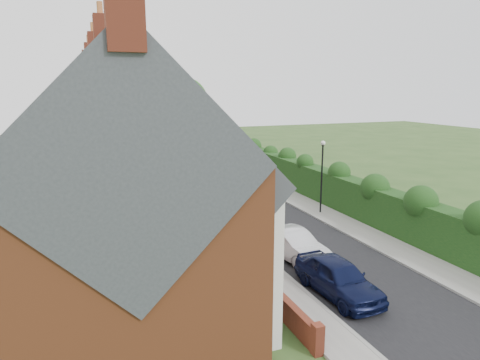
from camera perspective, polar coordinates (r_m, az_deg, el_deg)
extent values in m
plane|color=#2D4C1E|center=(25.75, 8.85, -7.64)|extent=(140.00, 140.00, 0.00)
cube|color=black|center=(35.08, -0.85, -2.09)|extent=(6.00, 58.00, 0.02)
cube|color=gray|center=(36.66, 5.16, -1.44)|extent=(2.20, 58.00, 0.12)
cube|color=gray|center=(33.97, -6.96, -2.58)|extent=(1.70, 58.00, 0.12)
cube|color=gray|center=(36.21, 3.67, -1.57)|extent=(0.18, 58.00, 0.13)
cube|color=gray|center=(34.16, -5.66, -2.45)|extent=(0.18, 58.00, 0.13)
cube|color=#103312|center=(37.22, 7.68, 0.59)|extent=(1.50, 58.00, 2.50)
cube|color=brown|center=(31.38, -18.49, 1.61)|extent=(8.00, 40.00, 6.50)
cube|color=#2C2E34|center=(30.98, -18.90, 7.53)|extent=(8.00, 40.20, 8.00)
cube|color=silver|center=(15.24, 2.53, -11.32)|extent=(0.70, 2.40, 5.20)
cube|color=black|center=(15.90, 3.75, -15.08)|extent=(0.06, 1.80, 1.60)
cube|color=black|center=(14.95, 3.88, -6.88)|extent=(0.06, 1.80, 1.60)
cube|color=#2C2E34|center=(14.25, 2.09, -0.29)|extent=(1.70, 2.60, 1.70)
cube|color=#3F2D2D|center=(17.56, -1.31, -13.56)|extent=(0.08, 0.90, 2.10)
cube|color=silver|center=(16.29, -1.21, -3.03)|extent=(0.12, 1.20, 1.60)
cube|color=silver|center=(19.62, -3.38, -5.86)|extent=(0.70, 2.40, 5.20)
cube|color=black|center=(20.13, -2.32, -9.00)|extent=(0.06, 1.80, 1.60)
cube|color=black|center=(19.40, -2.38, -2.38)|extent=(0.06, 1.80, 1.60)
cube|color=#2C2E34|center=(18.86, -3.93, 2.78)|extent=(1.70, 2.60, 1.70)
cube|color=#3F2D2D|center=(21.95, -5.81, -8.19)|extent=(0.08, 0.90, 2.10)
cube|color=silver|center=(20.93, -5.91, 0.34)|extent=(0.12, 1.20, 1.60)
cube|color=silver|center=(24.24, -7.02, -2.41)|extent=(0.70, 2.40, 5.20)
cube|color=black|center=(24.66, -6.11, -5.03)|extent=(0.06, 1.80, 1.60)
cube|color=black|center=(24.06, -6.24, 0.44)|extent=(0.06, 1.80, 1.60)
cube|color=#2C2E34|center=(23.63, -7.56, 4.62)|extent=(1.70, 2.60, 1.70)
cube|color=#3F2D2D|center=(26.56, -8.71, -4.63)|extent=(0.08, 0.90, 2.10)
cube|color=silver|center=(25.71, -8.88, 2.48)|extent=(0.12, 1.20, 1.60)
cube|color=silver|center=(28.99, -9.47, -0.06)|extent=(0.70, 2.40, 5.20)
cube|color=black|center=(29.34, -8.68, -2.30)|extent=(0.06, 1.80, 1.60)
cube|color=black|center=(28.84, -8.84, 2.32)|extent=(0.06, 1.80, 1.60)
cube|color=#2C2E34|center=(28.48, -9.98, 5.82)|extent=(1.70, 2.60, 1.70)
cube|color=#3F2D2D|center=(31.30, -10.73, -2.12)|extent=(0.08, 0.90, 2.10)
cube|color=silver|center=(30.56, -10.92, 3.94)|extent=(0.12, 1.20, 1.60)
cube|color=silver|center=(33.81, -11.23, 1.62)|extent=(0.70, 2.40, 5.20)
cube|color=black|center=(34.11, -10.54, -0.32)|extent=(0.06, 1.80, 1.60)
cube|color=black|center=(33.68, -10.69, 3.67)|extent=(0.06, 1.80, 1.60)
cube|color=#2C2E34|center=(33.38, -11.70, 6.67)|extent=(1.70, 2.60, 1.70)
cube|color=#3F2D2D|center=(36.10, -12.20, -0.27)|extent=(0.08, 0.90, 2.10)
cube|color=silver|center=(35.44, -12.41, 4.99)|extent=(0.12, 1.20, 1.60)
cube|color=silver|center=(38.68, -12.55, 2.88)|extent=(0.70, 2.40, 5.20)
cube|color=black|center=(38.94, -11.93, 1.17)|extent=(0.06, 1.80, 1.60)
cube|color=black|center=(38.56, -12.09, 4.67)|extent=(0.06, 1.80, 1.60)
cube|color=#2C2E34|center=(38.30, -12.98, 7.29)|extent=(1.70, 2.60, 1.70)
cube|color=#3F2D2D|center=(40.95, -13.33, 1.14)|extent=(0.08, 0.90, 2.10)
cube|color=silver|center=(40.36, -13.53, 5.79)|extent=(0.12, 1.20, 1.60)
cube|color=silver|center=(43.57, -13.57, 3.85)|extent=(0.70, 2.40, 5.20)
cube|color=black|center=(43.81, -13.01, 2.33)|extent=(0.06, 1.80, 1.60)
cube|color=black|center=(43.47, -13.17, 5.45)|extent=(0.06, 1.80, 1.60)
cube|color=#2C2E34|center=(43.24, -13.97, 7.77)|extent=(1.70, 2.60, 1.70)
cube|color=#3F2D2D|center=(45.83, -14.22, 2.26)|extent=(0.08, 0.90, 2.10)
cube|color=silver|center=(45.30, -14.42, 6.41)|extent=(0.12, 1.20, 1.60)
cube|color=silver|center=(48.49, -14.39, 4.63)|extent=(0.70, 2.40, 5.20)
cube|color=black|center=(48.70, -13.88, 3.26)|extent=(0.06, 1.80, 1.60)
cube|color=black|center=(48.40, -14.03, 6.07)|extent=(0.06, 1.80, 1.60)
cube|color=#2C2E34|center=(48.19, -14.76, 8.15)|extent=(1.70, 2.60, 1.70)
cube|color=#3F2D2D|center=(50.74, -14.94, 3.15)|extent=(0.08, 0.90, 2.10)
cube|color=silver|center=(50.24, -15.13, 6.91)|extent=(0.12, 1.20, 1.60)
cube|color=brown|center=(11.07, -15.11, 20.21)|extent=(0.90, 0.50, 1.60)
cube|color=brown|center=(16.01, -17.21, 17.49)|extent=(0.90, 0.50, 1.60)
cylinder|color=#AA6333|center=(16.12, -18.19, 20.81)|extent=(0.20, 0.20, 0.50)
cylinder|color=#AA6333|center=(16.15, -16.68, 20.88)|extent=(0.20, 0.20, 0.50)
cube|color=brown|center=(20.98, -18.29, 16.05)|extent=(0.90, 0.50, 1.60)
cylinder|color=#AA6333|center=(21.06, -19.05, 18.58)|extent=(0.20, 0.20, 0.50)
cylinder|color=#AA6333|center=(21.08, -17.90, 18.65)|extent=(0.20, 0.20, 0.50)
cube|color=brown|center=(25.96, -18.96, 15.15)|extent=(0.90, 0.50, 1.60)
cylinder|color=#AA6333|center=(26.02, -19.57, 17.21)|extent=(0.20, 0.20, 0.50)
cylinder|color=#AA6333|center=(26.04, -18.65, 17.26)|extent=(0.20, 0.20, 0.50)
cube|color=brown|center=(30.94, -19.40, 14.55)|extent=(0.90, 0.50, 1.60)
cylinder|color=#AA6333|center=(31.00, -19.91, 16.27)|extent=(0.20, 0.20, 0.50)
cylinder|color=#AA6333|center=(31.02, -19.14, 16.32)|extent=(0.20, 0.20, 0.50)
cube|color=brown|center=(35.93, -19.72, 14.11)|extent=(0.90, 0.50, 1.60)
cylinder|color=#AA6333|center=(35.98, -20.16, 15.59)|extent=(0.20, 0.20, 0.50)
cylinder|color=#AA6333|center=(36.00, -19.50, 15.64)|extent=(0.20, 0.20, 0.50)
cube|color=brown|center=(40.93, -19.96, 13.78)|extent=(0.90, 0.50, 1.60)
cylinder|color=#AA6333|center=(40.97, -20.35, 15.08)|extent=(0.20, 0.20, 0.50)
cylinder|color=#AA6333|center=(40.98, -19.77, 15.12)|extent=(0.20, 0.20, 0.50)
cube|color=brown|center=(45.92, -20.15, 13.52)|extent=(0.90, 0.50, 1.60)
cylinder|color=#AA6333|center=(45.96, -20.49, 14.68)|extent=(0.20, 0.20, 0.50)
cylinder|color=#AA6333|center=(45.97, -19.98, 14.71)|extent=(0.20, 0.20, 0.50)
cube|color=brown|center=(50.92, -20.30, 13.31)|extent=(0.90, 0.50, 1.60)
cylinder|color=#AA6333|center=(50.95, -20.61, 14.36)|extent=(0.20, 0.20, 0.50)
cylinder|color=#AA6333|center=(50.96, -20.15, 14.39)|extent=(0.20, 0.20, 0.50)
cube|color=brown|center=(17.18, 5.76, -16.48)|extent=(0.30, 4.70, 0.90)
cube|color=brown|center=(21.31, -0.43, -10.52)|extent=(0.30, 4.70, 0.90)
cube|color=brown|center=(25.74, -4.41, -6.47)|extent=(0.30, 4.70, 0.90)
cube|color=brown|center=(30.35, -7.16, -3.62)|extent=(0.30, 4.70, 0.90)
cube|color=brown|center=(35.07, -9.17, -1.52)|extent=(0.30, 4.70, 0.90)
cube|color=brown|center=(39.86, -10.70, 0.08)|extent=(0.30, 4.70, 0.90)
cube|color=brown|center=(44.69, -11.89, 1.34)|extent=(0.30, 4.70, 0.90)
cube|color=brown|center=(49.56, -12.86, 2.35)|extent=(0.30, 4.70, 0.90)
cube|color=brown|center=(15.26, 10.29, -20.20)|extent=(0.35, 0.35, 1.10)
cube|color=brown|center=(19.15, 2.30, -12.93)|extent=(0.35, 0.35, 1.10)
cube|color=brown|center=(23.46, -2.62, -8.08)|extent=(0.35, 0.35, 1.10)
cube|color=brown|center=(28.00, -5.91, -4.73)|extent=(0.35, 0.35, 1.10)
cube|color=brown|center=(32.68, -8.24, -2.32)|extent=(0.35, 0.35, 1.10)
cube|color=brown|center=(37.44, -9.99, -0.52)|extent=(0.35, 0.35, 1.10)
cube|color=brown|center=(42.25, -11.33, 0.88)|extent=(0.35, 0.35, 1.10)
cube|color=brown|center=(47.11, -12.40, 1.99)|extent=(0.35, 0.35, 1.10)
cube|color=brown|center=(51.99, -13.28, 2.89)|extent=(0.35, 0.35, 1.10)
cylinder|color=black|center=(30.09, 10.82, -0.06)|extent=(0.12, 0.12, 4.80)
cylinder|color=black|center=(29.67, 11.01, 4.57)|extent=(0.20, 0.20, 0.10)
sphere|color=silver|center=(29.65, 11.02, 4.86)|extent=(0.32, 0.32, 0.32)
cylinder|color=#332316|center=(61.90, -12.53, 6.08)|extent=(0.50, 0.50, 4.75)
sphere|color=#214B19|center=(61.65, -12.68, 9.33)|extent=(6.80, 6.80, 6.80)
sphere|color=#214B19|center=(62.19, -11.44, 8.79)|extent=(4.76, 4.76, 4.76)
cylinder|color=#332316|center=(65.00, -7.55, 6.77)|extent=(0.50, 0.50, 5.25)
sphere|color=#214B19|center=(64.75, -7.65, 10.19)|extent=(7.60, 7.60, 7.60)
sphere|color=#214B19|center=(65.44, -6.39, 9.60)|extent=(5.32, 5.32, 5.32)
cylinder|color=#332316|center=(64.23, -18.29, 6.31)|extent=(0.50, 0.50, 5.50)
sphere|color=#214B19|center=(63.99, -18.53, 9.93)|extent=(8.00, 8.00, 8.00)
sphere|color=#214B19|center=(64.42, -17.06, 9.35)|extent=(5.60, 5.60, 5.60)
imported|color=black|center=(19.07, 12.95, -12.53)|extent=(2.11, 4.78, 1.60)
imported|color=silver|center=(22.49, 7.08, -8.52)|extent=(2.34, 4.80, 1.52)
imported|color=#999BA0|center=(28.62, -1.37, -3.86)|extent=(3.74, 5.91, 1.52)
imported|color=silver|center=(30.45, -2.65, -2.98)|extent=(3.01, 5.18, 1.41)
imported|color=#103619|center=(39.29, -5.66, 0.39)|extent=(2.09, 4.12, 1.34)
imported|color=maroon|center=(43.14, -8.39, 1.44)|extent=(1.83, 4.42, 1.42)
imported|color=tan|center=(50.10, -8.60, 2.86)|extent=(2.30, 4.75, 1.30)
imported|color=slate|center=(53.58, -10.99, 3.46)|extent=(2.31, 5.12, 1.46)
imported|color=black|center=(57.45, -10.29, 4.02)|extent=(1.67, 4.04, 1.37)
imported|color=#51341D|center=(33.70, 1.32, -1.23)|extent=(1.35, 2.16, 1.70)
cube|color=black|center=(35.63, -0.01, -0.41)|extent=(1.26, 2.10, 0.53)
cylinder|color=beige|center=(35.47, -0.01, 0.75)|extent=(1.37, 1.32, 1.37)
cube|color=beige|center=(35.57, -0.01, 0.01)|extent=(1.39, 2.16, 0.04)
cylinder|color=black|center=(36.06, -1.38, -0.94)|extent=(0.08, 0.95, 0.95)
cylinder|color=black|center=(36.54, 0.64, -0.77)|extent=(0.08, 0.95, 0.95)
cylinder|color=black|center=(34.43, 0.12, -0.76)|extent=(0.06, 1.89, 0.06)
cylinder|color=black|center=(34.70, 1.25, -0.66)|extent=(0.06, 1.89, 0.06)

